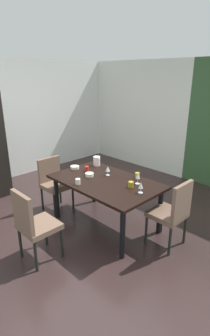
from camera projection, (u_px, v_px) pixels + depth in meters
name	position (u px, v px, depth m)	size (l,w,h in m)	color
ground_plane	(83.00, 221.00, 4.29)	(5.41, 5.82, 0.02)	#2E2020
back_panel_interior	(137.00, 115.00, 6.58)	(2.88, 0.10, 2.57)	silver
left_interior_panel	(2.00, 122.00, 5.63)	(0.10, 5.82, 2.57)	silver
dining_table	(106.00, 186.00, 3.94)	(1.64, 1.02, 0.75)	black
chair_head_near	(33.00, 223.00, 3.20)	(0.44, 0.44, 0.97)	brown
chair_left_near	(54.00, 181.00, 4.50)	(0.44, 0.44, 0.91)	brown
chair_right_far	(173.00, 211.00, 3.48)	(0.44, 0.44, 0.97)	brown
wine_glass_east	(138.00, 176.00, 3.76)	(0.07, 0.07, 0.17)	silver
wine_glass_front	(141.00, 186.00, 3.48)	(0.07, 0.07, 0.16)	silver
wine_glass_west	(108.00, 169.00, 4.08)	(0.07, 0.07, 0.15)	silver
serving_bowl_near_shelf	(89.00, 175.00, 4.07)	(0.13, 0.13, 0.05)	silver
serving_bowl_right	(75.00, 167.00, 4.40)	(0.15, 0.15, 0.05)	silver
cup_center	(87.00, 169.00, 4.28)	(0.07, 0.07, 0.08)	red
cup_corner	(131.00, 184.00, 3.67)	(0.07, 0.07, 0.08)	#A9951D
cup_rear	(137.00, 175.00, 4.00)	(0.07, 0.07, 0.08)	#AF9224
cup_south	(78.00, 182.00, 3.76)	(0.07, 0.07, 0.09)	beige
pitcher_north	(97.00, 161.00, 4.53)	(0.13, 0.12, 0.16)	white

